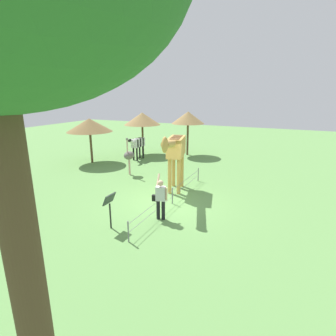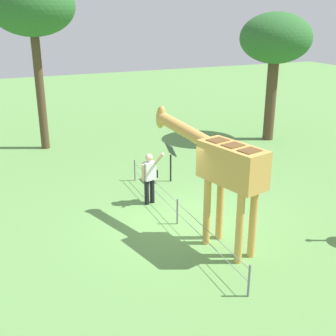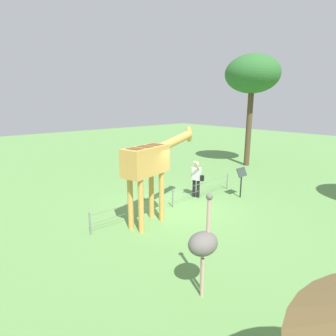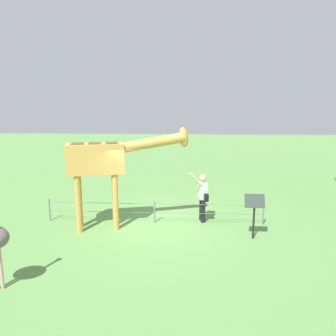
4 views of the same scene
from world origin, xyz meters
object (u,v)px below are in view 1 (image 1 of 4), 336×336
object	(u,v)px
visitor	(160,197)
shade_hut_near	(142,119)
giraffe	(175,150)
ostrich	(129,156)
zebra	(138,144)
shade_hut_far	(89,125)
shade_hut_aside	(188,118)
info_sign	(110,204)

from	to	relation	value
visitor	shade_hut_near	bearing A→B (deg)	-146.47
giraffe	ostrich	xyz separation A→B (m)	(-1.51, -3.62, -0.93)
visitor	zebra	distance (m)	9.93
giraffe	visitor	distance (m)	3.28
zebra	ostrich	distance (m)	3.85
shade_hut_far	shade_hut_aside	bearing A→B (deg)	134.42
giraffe	zebra	xyz separation A→B (m)	(-5.03, -5.18, -0.94)
giraffe	zebra	distance (m)	7.28
zebra	shade_hut_aside	size ratio (longest dim) A/B	0.54
shade_hut_near	shade_hut_aside	xyz separation A→B (m)	(-1.26, 3.33, 0.11)
ostrich	shade_hut_far	xyz separation A→B (m)	(-1.40, -4.04, 1.44)
giraffe	shade_hut_near	world-z (taller)	shade_hut_near
info_sign	visitor	bearing A→B (deg)	137.35
giraffe	visitor	bearing A→B (deg)	13.18
giraffe	info_sign	xyz separation A→B (m)	(4.38, -0.60, -1.15)
shade_hut_near	info_sign	xyz separation A→B (m)	(11.15, 5.15, -1.85)
shade_hut_near	info_sign	bearing A→B (deg)	24.81
ostrich	visitor	bearing A→B (deg)	43.97
shade_hut_near	shade_hut_far	xyz separation A→B (m)	(3.86, -1.90, -0.18)
giraffe	shade_hut_far	size ratio (longest dim) A/B	1.22
ostrich	shade_hut_aside	xyz separation A→B (m)	(-6.52, 1.19, 1.73)
giraffe	info_sign	size ratio (longest dim) A/B	2.86
giraffe	shade_hut_far	bearing A→B (deg)	-110.78
ostrich	giraffe	bearing A→B (deg)	67.43
visitor	shade_hut_aside	distance (m)	11.61
shade_hut_aside	info_sign	size ratio (longest dim) A/B	2.56
giraffe	zebra	bearing A→B (deg)	-134.15
visitor	zebra	bearing A→B (deg)	-143.70
ostrich	shade_hut_near	world-z (taller)	shade_hut_near
shade_hut_near	shade_hut_aside	size ratio (longest dim) A/B	0.97
zebra	shade_hut_near	world-z (taller)	shade_hut_near
visitor	ostrich	size ratio (longest dim) A/B	0.76
visitor	shade_hut_near	world-z (taller)	shade_hut_near
giraffe	shade_hut_aside	xyz separation A→B (m)	(-8.02, -2.43, 0.80)
visitor	info_sign	distance (m)	1.92
giraffe	shade_hut_far	distance (m)	8.21
shade_hut_near	giraffe	bearing A→B (deg)	40.39
giraffe	zebra	size ratio (longest dim) A/B	2.08
visitor	ostrich	world-z (taller)	ostrich
giraffe	visitor	xyz separation A→B (m)	(2.97, 0.70, -1.20)
zebra	shade_hut_far	bearing A→B (deg)	-49.40
zebra	info_sign	world-z (taller)	zebra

